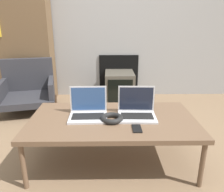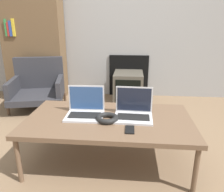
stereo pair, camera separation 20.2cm
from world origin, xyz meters
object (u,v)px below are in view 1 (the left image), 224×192
at_px(laptop_left, 88,110).
at_px(headphones, 112,118).
at_px(laptop_right, 137,110).
at_px(armchair, 28,87).
at_px(tv, 119,86).
at_px(phone, 137,129).

relative_size(laptop_left, headphones, 1.72).
distance_m(laptop_left, laptop_right, 0.40).
relative_size(laptop_right, headphones, 1.73).
relative_size(laptop_left, laptop_right, 1.00).
height_order(headphones, armchair, armchair).
relative_size(laptop_right, tv, 0.61).
relative_size(headphones, phone, 1.46).
bearing_deg(armchair, laptop_left, -65.27).
distance_m(phone, armchair, 1.93).
bearing_deg(laptop_right, tv, 94.61).
bearing_deg(laptop_right, laptop_left, -178.03).
bearing_deg(laptop_left, armchair, 126.12).
bearing_deg(armchair, tv, 1.36).
relative_size(phone, tv, 0.24).
xyz_separation_m(phone, armchair, (-1.29, 1.43, -0.10)).
distance_m(laptop_right, phone, 0.25).
xyz_separation_m(laptop_left, headphones, (0.19, -0.09, -0.03)).
bearing_deg(laptop_left, laptop_right, -1.73).
xyz_separation_m(laptop_left, tv, (0.33, 1.51, -0.23)).
xyz_separation_m(laptop_right, phone, (-0.03, -0.24, -0.05)).
bearing_deg(headphones, laptop_left, 153.98).
bearing_deg(tv, phone, -88.56).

